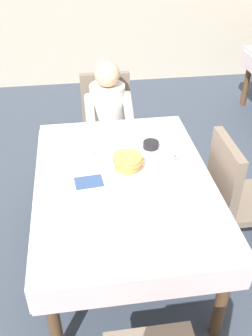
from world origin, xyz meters
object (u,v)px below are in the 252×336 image
(cup_coffee, at_px, (169,157))
(fork_left_of_plate, at_px, (99,173))
(dining_table_main, at_px, (124,188))
(bowl_butter, at_px, (151,145))
(diner_person, at_px, (108,113))
(knife_right_of_plate, at_px, (157,168))
(chair_right_side, at_px, (235,192))
(chair_diner, at_px, (107,119))
(syrup_pitcher, at_px, (90,152))
(breakfast_stack, at_px, (128,162))
(spoon_near_edge, at_px, (130,199))
(plate_breakfast, at_px, (128,168))

(cup_coffee, distance_m, fork_left_of_plate, 0.47)
(dining_table_main, bearing_deg, bowl_butter, 53.00)
(diner_person, distance_m, fork_left_of_plate, 0.97)
(knife_right_of_plate, bearing_deg, chair_right_side, -98.50)
(dining_table_main, relative_size, knife_right_of_plate, 7.62)
(chair_diner, distance_m, syrup_pitcher, 0.97)
(knife_right_of_plate, bearing_deg, breakfast_stack, 82.88)
(dining_table_main, relative_size, fork_left_of_plate, 8.47)
(chair_diner, xyz_separation_m, cup_coffee, (0.31, -1.05, 0.25))
(dining_table_main, distance_m, chair_right_side, 0.78)
(bowl_butter, bearing_deg, chair_diner, 105.15)
(breakfast_stack, distance_m, syrup_pitcher, 0.30)
(breakfast_stack, bearing_deg, dining_table_main, -118.17)
(bowl_butter, distance_m, spoon_near_edge, 0.58)
(diner_person, xyz_separation_m, bowl_butter, (0.23, -0.70, 0.09))
(diner_person, relative_size, bowl_butter, 10.18)
(knife_right_of_plate, xyz_separation_m, spoon_near_edge, (-0.22, -0.28, 0.00))
(plate_breakfast, xyz_separation_m, fork_left_of_plate, (-0.19, -0.02, -0.01))
(diner_person, distance_m, bowl_butter, 0.74)
(diner_person, bearing_deg, breakfast_stack, 92.04)
(fork_left_of_plate, relative_size, spoon_near_edge, 1.20)
(diner_person, distance_m, chair_right_side, 1.28)
(dining_table_main, bearing_deg, plate_breakfast, 63.76)
(dining_table_main, bearing_deg, cup_coffee, 20.42)
(diner_person, xyz_separation_m, plate_breakfast, (0.03, -0.94, 0.08))
(dining_table_main, relative_size, plate_breakfast, 5.44)
(bowl_butter, bearing_deg, cup_coffee, -68.23)
(spoon_near_edge, bearing_deg, chair_right_side, 32.55)
(chair_diner, xyz_separation_m, fork_left_of_plate, (-0.16, -1.11, 0.21))
(spoon_near_edge, bearing_deg, diner_person, 106.47)
(knife_right_of_plate, bearing_deg, dining_table_main, 102.03)
(plate_breakfast, distance_m, knife_right_of_plate, 0.19)
(fork_left_of_plate, bearing_deg, chair_right_side, -95.54)
(plate_breakfast, bearing_deg, cup_coffee, 8.06)
(chair_right_side, relative_size, fork_left_of_plate, 5.17)
(dining_table_main, relative_size, breakfast_stack, 7.76)
(chair_right_side, bearing_deg, plate_breakfast, -96.13)
(chair_right_side, relative_size, syrup_pitcher, 11.62)
(bowl_butter, bearing_deg, dining_table_main, -127.00)
(spoon_near_edge, bearing_deg, fork_left_of_plate, 136.14)
(chair_diner, distance_m, breakfast_stack, 1.13)
(dining_table_main, height_order, chair_diner, chair_diner)
(chair_diner, xyz_separation_m, syrup_pitcher, (-0.20, -0.92, 0.25))
(plate_breakfast, xyz_separation_m, syrup_pitcher, (-0.23, 0.18, 0.03))
(spoon_near_edge, bearing_deg, plate_breakfast, 100.66)
(diner_person, height_order, plate_breakfast, diner_person)
(plate_breakfast, xyz_separation_m, cup_coffee, (0.28, 0.04, 0.03))
(chair_diner, xyz_separation_m, chair_right_side, (0.76, -1.17, 0.00))
(dining_table_main, distance_m, cup_coffee, 0.36)
(spoon_near_edge, bearing_deg, bowl_butter, 83.26)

